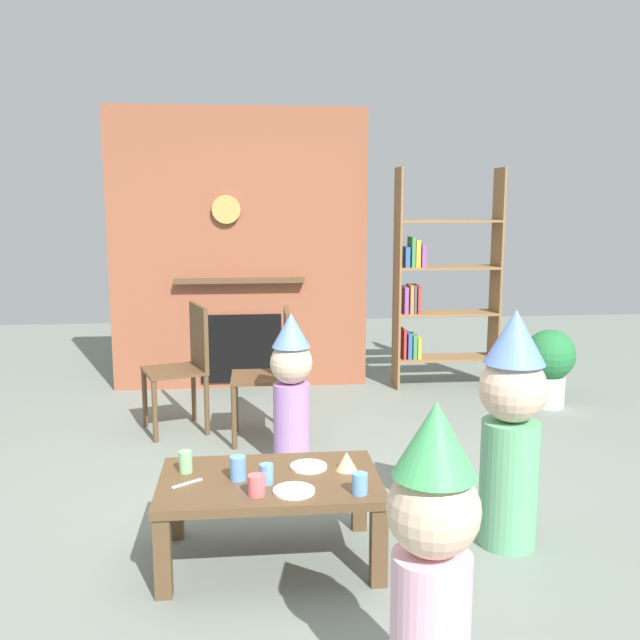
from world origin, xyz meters
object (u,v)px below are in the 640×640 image
(paper_cup_near_left, at_px, (186,462))
(dining_chair_left, at_px, (187,360))
(child_with_cone_hat, at_px, (432,556))
(paper_cup_far_left, at_px, (360,484))
(birthday_cake_slice, at_px, (347,461))
(child_in_pink, at_px, (511,423))
(dining_chair_middle, at_px, (274,367))
(child_by_the_chairs, at_px, (291,385))
(paper_plate_front, at_px, (294,491))
(coffee_table, at_px, (270,491))
(paper_cup_center, at_px, (238,468))
(potted_plant_tall, at_px, (549,362))
(bookshelf, at_px, (437,288))
(paper_plate_rear, at_px, (309,466))
(paper_cup_far_right, at_px, (257,485))
(paper_cup_near_right, at_px, (266,474))

(paper_cup_near_left, relative_size, dining_chair_left, 0.11)
(child_with_cone_hat, height_order, dining_chair_left, child_with_cone_hat)
(paper_cup_far_left, height_order, birthday_cake_slice, paper_cup_far_left)
(child_in_pink, relative_size, dining_chair_middle, 1.26)
(child_in_pink, bearing_deg, birthday_cake_slice, -3.42)
(child_by_the_chairs, bearing_deg, paper_plate_front, 5.00)
(coffee_table, height_order, dining_chair_middle, dining_chair_middle)
(paper_cup_center, relative_size, paper_plate_front, 0.59)
(paper_cup_near_left, relative_size, potted_plant_tall, 0.16)
(bookshelf, xyz_separation_m, potted_plant_tall, (0.73, -0.71, -0.52))
(paper_plate_front, xyz_separation_m, paper_plate_rear, (0.09, 0.27, 0.00))
(bookshelf, relative_size, potted_plant_tall, 3.08)
(child_with_cone_hat, bearing_deg, potted_plant_tall, -52.67)
(paper_plate_rear, distance_m, child_by_the_chairs, 1.11)
(paper_plate_rear, relative_size, potted_plant_tall, 0.28)
(paper_cup_far_right, xyz_separation_m, child_with_cone_hat, (0.52, -0.88, 0.11))
(coffee_table, bearing_deg, child_with_cone_hat, -66.32)
(paper_plate_front, xyz_separation_m, birthday_cake_slice, (0.26, 0.22, 0.04))
(paper_cup_near_left, height_order, child_with_cone_hat, child_with_cone_hat)
(coffee_table, relative_size, child_in_pink, 0.87)
(paper_cup_far_left, height_order, child_in_pink, child_in_pink)
(paper_cup_center, bearing_deg, paper_cup_far_right, -65.65)
(paper_plate_front, distance_m, child_in_pink, 1.07)
(paper_cup_far_left, relative_size, paper_plate_rear, 0.52)
(paper_cup_near_right, height_order, birthday_cake_slice, paper_cup_near_right)
(paper_cup_far_left, xyz_separation_m, child_in_pink, (0.75, 0.25, 0.16))
(dining_chair_left, relative_size, dining_chair_middle, 1.00)
(paper_cup_near_left, bearing_deg, dining_chair_middle, 73.24)
(paper_plate_front, relative_size, child_by_the_chairs, 0.19)
(paper_cup_center, height_order, dining_chair_left, dining_chair_left)
(dining_chair_left, bearing_deg, paper_plate_rear, 92.69)
(child_in_pink, bearing_deg, paper_cup_center, -0.03)
(birthday_cake_slice, xyz_separation_m, child_in_pink, (0.77, -0.02, 0.16))
(dining_chair_middle, relative_size, potted_plant_tall, 1.46)
(paper_cup_far_left, xyz_separation_m, child_with_cone_hat, (0.09, -0.85, 0.11))
(paper_cup_center, relative_size, paper_cup_far_left, 1.18)
(paper_cup_near_left, bearing_deg, potted_plant_tall, 38.48)
(birthday_cake_slice, xyz_separation_m, child_with_cone_hat, (0.11, -1.12, 0.11))
(paper_cup_far_left, xyz_separation_m, birthday_cake_slice, (-0.02, 0.27, -0.00))
(paper_plate_rear, height_order, dining_chair_middle, dining_chair_middle)
(paper_plate_front, xyz_separation_m, potted_plant_tall, (2.19, 2.39, -0.04))
(paper_plate_front, height_order, paper_plate_rear, same)
(coffee_table, relative_size, dining_chair_left, 1.10)
(paper_cup_near_left, relative_size, child_by_the_chairs, 0.10)
(paper_cup_near_left, distance_m, dining_chair_middle, 1.62)
(child_with_cone_hat, relative_size, potted_plant_tall, 1.69)
(paper_plate_rear, bearing_deg, paper_cup_center, -161.33)
(paper_cup_near_left, xyz_separation_m, dining_chair_left, (-0.14, 1.82, 0.07))
(paper_plate_front, bearing_deg, child_with_cone_hat, -67.68)
(paper_cup_center, bearing_deg, child_with_cone_hat, -60.15)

